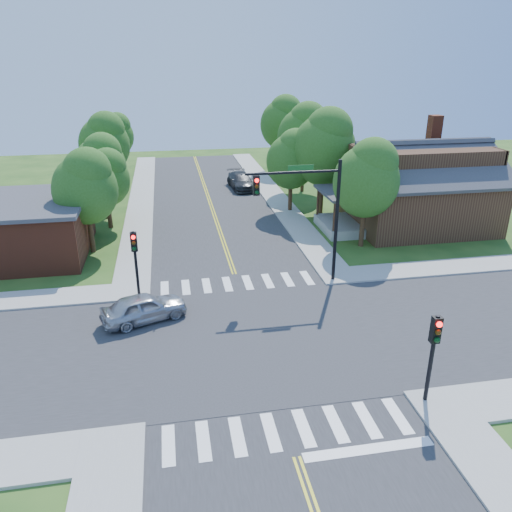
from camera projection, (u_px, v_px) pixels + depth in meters
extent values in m
plane|color=#244B17|center=(256.00, 340.00, 23.47)|extent=(100.00, 100.00, 0.00)
cube|color=#2D2D30|center=(256.00, 339.00, 23.46)|extent=(10.00, 90.00, 0.04)
cube|color=#2D2D30|center=(256.00, 339.00, 23.46)|extent=(90.00, 10.00, 0.04)
cube|color=#2D2D30|center=(256.00, 340.00, 23.47)|extent=(10.20, 10.20, 0.06)
cube|color=#9E9B93|center=(273.00, 194.00, 47.21)|extent=(2.20, 40.00, 0.14)
cube|color=#9E9B93|center=(141.00, 200.00, 45.21)|extent=(2.20, 40.00, 0.14)
cube|color=white|center=(165.00, 289.00, 28.41)|extent=(0.45, 2.00, 0.01)
cube|color=white|center=(186.00, 287.00, 28.61)|extent=(0.45, 2.00, 0.01)
cube|color=white|center=(207.00, 286.00, 28.80)|extent=(0.45, 2.00, 0.01)
cube|color=white|center=(227.00, 284.00, 29.00)|extent=(0.45, 2.00, 0.01)
cube|color=white|center=(248.00, 282.00, 29.20)|extent=(0.45, 2.00, 0.01)
cube|color=white|center=(268.00, 281.00, 29.39)|extent=(0.45, 2.00, 0.01)
cube|color=white|center=(288.00, 279.00, 29.59)|extent=(0.45, 2.00, 0.01)
cube|color=white|center=(307.00, 278.00, 29.79)|extent=(0.45, 2.00, 0.01)
cube|color=white|center=(168.00, 445.00, 17.12)|extent=(0.45, 2.00, 0.01)
cube|color=white|center=(203.00, 441.00, 17.31)|extent=(0.45, 2.00, 0.01)
cube|color=white|center=(238.00, 436.00, 17.51)|extent=(0.45, 2.00, 0.01)
cube|color=white|center=(271.00, 432.00, 17.71)|extent=(0.45, 2.00, 0.01)
cube|color=white|center=(304.00, 428.00, 17.91)|extent=(0.45, 2.00, 0.01)
cube|color=white|center=(336.00, 424.00, 18.10)|extent=(0.45, 2.00, 0.01)
cube|color=white|center=(367.00, 420.00, 18.30)|extent=(0.45, 2.00, 0.01)
cube|color=white|center=(397.00, 416.00, 18.50)|extent=(0.45, 2.00, 0.01)
cube|color=yellow|center=(206.00, 194.00, 47.34)|extent=(0.10, 37.50, 0.01)
cube|color=yellow|center=(208.00, 194.00, 47.37)|extent=(0.10, 37.50, 0.01)
cube|color=white|center=(368.00, 450.00, 16.96)|extent=(4.60, 0.45, 0.09)
cylinder|color=black|center=(336.00, 223.00, 28.12)|extent=(0.20, 0.20, 7.20)
cylinder|color=black|center=(293.00, 172.00, 26.56)|extent=(5.20, 0.14, 0.14)
cube|color=#19591E|center=(301.00, 168.00, 26.48)|extent=(1.40, 0.04, 0.30)
cube|color=black|center=(256.00, 186.00, 26.47)|extent=(0.34, 0.28, 1.05)
sphere|color=#FF0C0C|center=(257.00, 181.00, 26.19)|extent=(0.22, 0.22, 0.22)
sphere|color=#3F2605|center=(257.00, 186.00, 26.31)|extent=(0.22, 0.22, 0.22)
sphere|color=#05330F|center=(257.00, 192.00, 26.44)|extent=(0.22, 0.22, 0.22)
cylinder|color=black|center=(431.00, 361.00, 18.57)|extent=(0.16, 0.16, 3.80)
cube|color=black|center=(436.00, 330.00, 18.07)|extent=(0.34, 0.28, 1.05)
sphere|color=#FF0C0C|center=(439.00, 324.00, 17.79)|extent=(0.22, 0.22, 0.22)
sphere|color=#3F2605|center=(438.00, 332.00, 17.91)|extent=(0.22, 0.22, 0.22)
sphere|color=#05330F|center=(437.00, 340.00, 18.04)|extent=(0.22, 0.22, 0.22)
cylinder|color=black|center=(136.00, 265.00, 26.93)|extent=(0.16, 0.16, 3.80)
cube|color=black|center=(134.00, 242.00, 26.43)|extent=(0.34, 0.28, 1.05)
sphere|color=#FF0C0C|center=(133.00, 237.00, 26.15)|extent=(0.22, 0.22, 0.22)
sphere|color=#3F2605|center=(134.00, 243.00, 26.27)|extent=(0.22, 0.22, 0.22)
sphere|color=#05330F|center=(134.00, 249.00, 26.39)|extent=(0.22, 0.22, 0.22)
cube|color=#381D13|center=(419.00, 201.00, 38.14)|extent=(10.00, 8.00, 4.00)
cube|color=#9E9B93|center=(339.00, 226.00, 37.73)|extent=(2.60, 4.50, 0.70)
cylinder|color=#381D13|center=(334.00, 219.00, 35.25)|extent=(0.18, 0.18, 2.50)
cylinder|color=#381D13|center=(318.00, 203.00, 38.89)|extent=(0.18, 0.18, 2.50)
cube|color=#38383D|center=(341.00, 193.00, 36.74)|extent=(2.80, 4.80, 0.18)
cube|color=brown|center=(429.00, 170.00, 41.14)|extent=(0.90, 0.90, 7.11)
cube|color=brown|center=(6.00, 231.00, 32.49)|extent=(10.00, 8.00, 3.50)
cube|color=#38383D|center=(1.00, 203.00, 31.79)|extent=(10.40, 8.40, 0.25)
cylinder|color=#382314|center=(362.00, 227.00, 34.29)|extent=(0.34, 0.34, 2.80)
ellipsoid|color=#2C5619|center=(366.00, 182.00, 33.09)|extent=(4.43, 4.21, 4.87)
sphere|color=#2C5619|center=(373.00, 162.00, 32.45)|extent=(3.25, 3.25, 3.25)
cylinder|color=#382314|center=(321.00, 195.00, 41.09)|extent=(0.34, 0.34, 3.25)
ellipsoid|color=#2C5619|center=(324.00, 150.00, 39.69)|extent=(5.13, 4.87, 5.64)
sphere|color=#2C5619|center=(329.00, 131.00, 38.97)|extent=(3.76, 3.76, 3.76)
cylinder|color=#382314|center=(302.00, 175.00, 47.87)|extent=(0.34, 0.34, 3.15)
ellipsoid|color=#2C5619|center=(304.00, 138.00, 46.52)|extent=(4.98, 4.73, 5.48)
sphere|color=#2C5619|center=(308.00, 121.00, 45.82)|extent=(3.65, 3.65, 3.65)
cylinder|color=#382314|center=(282.00, 156.00, 56.63)|extent=(0.34, 0.34, 3.12)
ellipsoid|color=#2C5619|center=(282.00, 125.00, 55.29)|extent=(4.92, 4.67, 5.41)
sphere|color=#2C5619|center=(286.00, 111.00, 54.60)|extent=(3.61, 3.61, 3.61)
cylinder|color=#382314|center=(91.00, 233.00, 33.33)|extent=(0.34, 0.34, 2.64)
ellipsoid|color=#2C5619|center=(85.00, 190.00, 32.20)|extent=(4.16, 3.95, 4.58)
sphere|color=#2C5619|center=(87.00, 171.00, 31.59)|extent=(3.05, 3.05, 3.05)
cylinder|color=#382314|center=(105.00, 203.00, 40.15)|extent=(0.34, 0.34, 2.57)
ellipsoid|color=#2C5619|center=(100.00, 167.00, 39.05)|extent=(4.06, 3.86, 4.47)
sphere|color=#2C5619|center=(102.00, 152.00, 38.45)|extent=(2.98, 2.98, 2.98)
cylinder|color=#382314|center=(108.00, 180.00, 46.55)|extent=(0.34, 0.34, 2.89)
ellipsoid|color=#2C5619|center=(104.00, 145.00, 45.31)|extent=(4.56, 4.33, 5.02)
sphere|color=#2C5619|center=(106.00, 130.00, 44.65)|extent=(3.35, 3.35, 3.35)
cylinder|color=#382314|center=(118.00, 162.00, 55.44)|extent=(0.34, 0.34, 2.46)
ellipsoid|color=#2C5619|center=(116.00, 136.00, 54.38)|extent=(3.89, 3.70, 4.28)
sphere|color=#2C5619|center=(117.00, 126.00, 53.80)|extent=(2.85, 2.85, 2.85)
cylinder|color=#382314|center=(290.00, 196.00, 41.91)|extent=(0.34, 0.34, 2.59)
ellipsoid|color=#2C5619|center=(291.00, 162.00, 40.80)|extent=(4.09, 3.88, 4.50)
sphere|color=#2C5619|center=(296.00, 147.00, 40.20)|extent=(3.00, 3.00, 3.00)
cylinder|color=#382314|center=(109.00, 213.00, 38.03)|extent=(0.34, 0.34, 2.29)
ellipsoid|color=#2C5619|center=(105.00, 180.00, 37.04)|extent=(3.62, 3.44, 3.98)
sphere|color=#2C5619|center=(108.00, 166.00, 36.50)|extent=(2.65, 2.65, 2.65)
imported|color=#AFB1B7|center=(144.00, 308.00, 24.84)|extent=(4.37, 5.29, 1.44)
imported|color=#2A2C2F|center=(241.00, 181.00, 49.06)|extent=(2.88, 5.49, 1.50)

